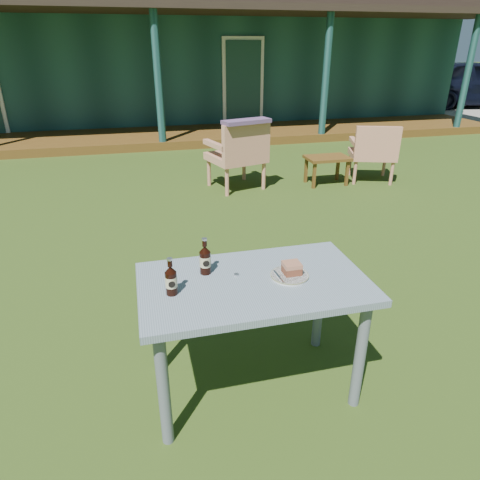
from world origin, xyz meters
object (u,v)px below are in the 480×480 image
object	(u,v)px
cake_slice	(292,268)
cola_bottle_near	(205,259)
plate	(290,275)
side_table	(327,161)
cafe_table	(253,297)
car_near	(473,83)
cola_bottle_far	(171,280)
armchair_right	(374,150)
armchair_left	(239,152)

from	to	relation	value
cake_slice	cola_bottle_near	distance (m)	0.46
plate	side_table	distance (m)	4.12
side_table	cafe_table	bearing A→B (deg)	-120.09
car_near	cola_bottle_far	world-z (taller)	car_near
plate	cake_slice	world-z (taller)	cake_slice
car_near	plate	world-z (taller)	car_near
cake_slice	armchair_right	distance (m)	4.42
armchair_left	armchair_right	bearing A→B (deg)	-3.31
plate	cafe_table	bearing A→B (deg)	177.29
plate	cola_bottle_near	world-z (taller)	cola_bottle_near
cola_bottle_near	plate	bearing A→B (deg)	-19.24
plate	armchair_right	distance (m)	4.44
cafe_table	armchair_left	bearing A→B (deg)	77.31
side_table	armchair_right	bearing A→B (deg)	-3.41
plate	side_table	size ratio (longest dim) A/B	0.34
cafe_table	armchair_left	world-z (taller)	armchair_left
armchair_left	side_table	distance (m)	1.28
cake_slice	armchair_left	size ratio (longest dim) A/B	0.10
cake_slice	cola_bottle_near	size ratio (longest dim) A/B	0.45
car_near	armchair_left	bearing A→B (deg)	136.04
car_near	side_table	bearing A→B (deg)	140.48
car_near	cake_slice	world-z (taller)	car_near
armchair_left	side_table	size ratio (longest dim) A/B	1.54
car_near	cafe_table	size ratio (longest dim) A/B	3.52
cola_bottle_near	side_table	bearing A→B (deg)	56.20
cafe_table	cola_bottle_far	size ratio (longest dim) A/B	6.05
cola_bottle_far	plate	bearing A→B (deg)	1.84
cake_slice	armchair_left	distance (m)	3.75
cola_bottle_far	side_table	bearing A→B (deg)	55.30
cafe_table	cake_slice	world-z (taller)	cake_slice
cafe_table	cola_bottle_far	distance (m)	0.47
cola_bottle_near	cake_slice	bearing A→B (deg)	-17.24
car_near	cola_bottle_near	size ratio (longest dim) A/B	20.48
cola_bottle_near	cola_bottle_far	distance (m)	0.26
side_table	car_near	bearing A→B (deg)	39.73
plate	armchair_left	xyz separation A→B (m)	(0.64, 3.71, -0.21)
plate	side_table	xyz separation A→B (m)	(1.91, 3.63, -0.39)
car_near	side_table	xyz separation A→B (m)	(-7.86, -6.53, -0.38)
cake_slice	armchair_right	xyz separation A→B (m)	(2.58, 3.58, -0.30)
cake_slice	cola_bottle_far	size ratio (longest dim) A/B	0.46
cake_slice	cola_bottle_near	world-z (taller)	cola_bottle_near
cafe_table	cola_bottle_near	distance (m)	0.33
cake_slice	cola_bottle_near	bearing A→B (deg)	162.76
cola_bottle_near	cola_bottle_far	world-z (taller)	cola_bottle_near
armchair_right	plate	bearing A→B (deg)	-125.85
armchair_right	armchair_left	bearing A→B (deg)	176.69
cola_bottle_far	side_table	world-z (taller)	cola_bottle_far
armchair_right	side_table	size ratio (longest dim) A/B	1.38
cafe_table	plate	bearing A→B (deg)	-2.71
cake_slice	armchair_left	world-z (taller)	armchair_left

